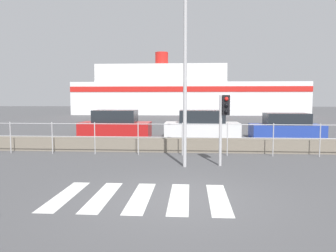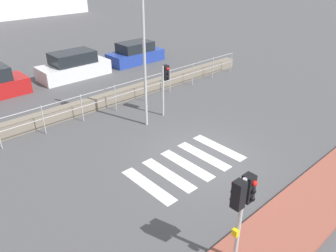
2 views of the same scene
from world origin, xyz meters
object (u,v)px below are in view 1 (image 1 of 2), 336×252
Objects in this scene: streetlamp at (185,55)px; parked_car_red at (115,125)px; traffic_light_far at (224,114)px; parked_car_blue at (286,128)px; parked_car_white at (202,126)px; ferry_boat at (183,94)px.

parked_car_red is (-4.26, 8.36, -3.00)m from streetlamp.
streetlamp is at bearing -163.08° from traffic_light_far.
parked_car_blue is (9.90, 0.00, -0.06)m from parked_car_red.
streetlamp reaches higher than parked_car_white.
ferry_boat is 27.31m from parked_car_white.
streetlamp is at bearing -124.03° from parked_car_blue.
streetlamp is 0.19× the size of ferry_boat.
traffic_light_far is at bearing 16.92° from streetlamp.
parked_car_white is at bearing 93.37° from traffic_light_far.
parked_car_red is at bearing -180.00° from parked_car_blue.
parked_car_blue is at bearing 0.00° from parked_car_white.
ferry_boat is 7.66× the size of parked_car_red.
parked_car_red is 1.03× the size of parked_car_blue.
streetlamp is at bearing -88.54° from ferry_boat.
parked_car_blue is at bearing 61.45° from traffic_light_far.
ferry_boat is 27.46m from parked_car_red.
streetlamp is 1.38× the size of parked_car_white.
traffic_light_far reaches higher than parked_car_blue.
ferry_boat reaches higher than traffic_light_far.
traffic_light_far reaches higher than parked_car_white.
ferry_boat reaches higher than parked_car_blue.
ferry_boat is at bearing 103.55° from parked_car_blue.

